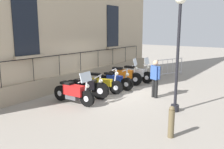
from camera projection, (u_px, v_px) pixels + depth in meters
The scene contains 12 objects.
ground_plane at pixel (116, 92), 10.80m from camera, with size 60.00×60.00×0.00m, color gray.
building_facade at pixel (73, 0), 11.45m from camera, with size 0.82×13.27×8.67m.
motorcycle_red at pixel (74, 92), 9.08m from camera, with size 2.00×0.71×1.30m.
motorcycle_black at pixel (86, 87), 9.83m from camera, with size 1.99×0.88×0.97m.
motorcycle_yellow at pixel (101, 84), 10.62m from camera, with size 1.98×0.82×1.12m.
motorcycle_blue at pixel (114, 81), 11.37m from camera, with size 2.04×0.53×0.97m.
motorcycle_orange at pixel (124, 76), 12.16m from camera, with size 1.91×0.90×1.39m.
motorcycle_white at pixel (135, 74), 12.77m from camera, with size 2.02×0.67×1.38m.
lamppost at pixel (178, 42), 7.84m from camera, with size 0.36×0.36×4.00m.
crowd_barrier at pixel (170, 67), 14.48m from camera, with size 0.82×1.94×1.05m.
bollard at pixel (171, 122), 6.24m from camera, with size 0.16×0.16×0.88m.
pedestrian_standing at pixel (155, 77), 9.80m from camera, with size 0.51×0.33×1.59m.
Camera 1 is at (5.96, -8.58, 2.87)m, focal length 37.77 mm.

